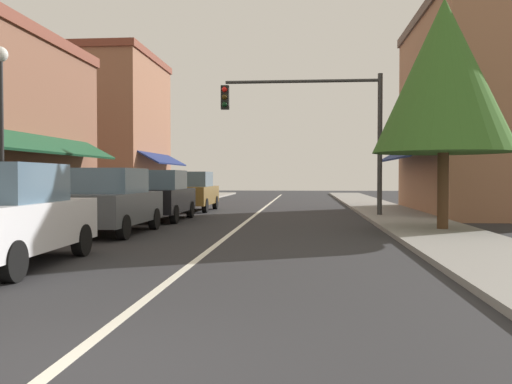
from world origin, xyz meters
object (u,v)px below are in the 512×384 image
Objects in this scene: parked_car_nearest_left at (6,216)px; parked_car_far_left at (193,191)px; parked_car_third_left at (161,196)px; parked_car_second_left at (111,201)px; traffic_signal_mast_arm at (321,118)px; street_lamp_left_near at (1,110)px; tree_right_near at (444,76)px.

parked_car_far_left is (0.05, 15.71, 0.00)m from parked_car_nearest_left.
parked_car_third_left is 1.00× the size of parked_car_far_left.
traffic_signal_mast_arm reaches higher than parked_car_second_left.
parked_car_second_left is 0.90× the size of street_lamp_left_near.
traffic_signal_mast_arm is at bearing 48.08° from street_lamp_left_near.
street_lamp_left_near is at bearing -132.63° from parked_car_second_left.
parked_car_nearest_left is 5.49m from parked_car_second_left.
parked_car_far_left is at bearing 80.39° from street_lamp_left_near.
street_lamp_left_near is at bearing -131.92° from traffic_signal_mast_arm.
parked_car_third_left is (0.11, 4.73, 0.00)m from parked_car_second_left.
street_lamp_left_near is 0.72× the size of tree_right_near.
street_lamp_left_near is (-2.03, 3.45, 2.23)m from parked_car_nearest_left.
street_lamp_left_near reaches higher than parked_car_third_left.
parked_car_second_left is at bearing -91.90° from parked_car_third_left.
traffic_signal_mast_arm is (5.64, -3.66, 2.89)m from parked_car_far_left.
parked_car_nearest_left is 15.71m from parked_car_far_left.
tree_right_near is at bearing -23.19° from parked_car_third_left.
parked_car_third_left and parked_car_far_left have the same top height.
traffic_signal_mast_arm reaches higher than parked_car_nearest_left.
traffic_signal_mast_arm is at bearing 17.24° from parked_car_third_left.
parked_car_nearest_left is 1.01× the size of parked_car_second_left.
parked_car_far_left is 13.16m from tree_right_near.
traffic_signal_mast_arm is (5.70, 1.83, 2.89)m from parked_car_third_left.
tree_right_near reaches higher than street_lamp_left_near.
parked_car_nearest_left is 0.65× the size of tree_right_near.
parked_car_second_left is (-0.11, 5.49, 0.00)m from parked_car_nearest_left.
traffic_signal_mast_arm is 1.32× the size of street_lamp_left_near.
parked_car_third_left is 0.64× the size of tree_right_near.
street_lamp_left_near reaches higher than parked_car_nearest_left.
parked_car_nearest_left is at bearing -59.56° from street_lamp_left_near.
traffic_signal_mast_arm is at bearing 49.02° from parked_car_second_left.
parked_car_second_left is 3.58m from street_lamp_left_near.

